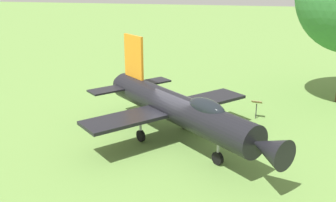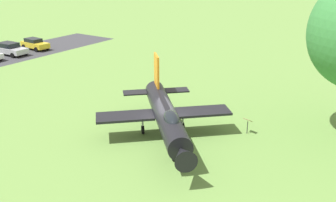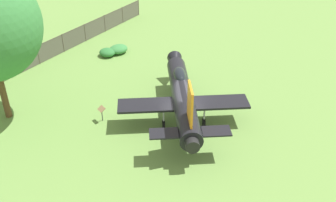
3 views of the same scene
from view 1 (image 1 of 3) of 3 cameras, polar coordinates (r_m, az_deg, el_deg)
ground_plane at (r=19.29m, az=1.15°, el=-6.09°), size 200.00×200.00×0.00m
display_jet at (r=18.35m, az=1.83°, el=-1.18°), size 9.79×10.77×4.92m
info_plaque at (r=22.62m, az=13.26°, el=-0.54°), size 0.47×0.65×1.14m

